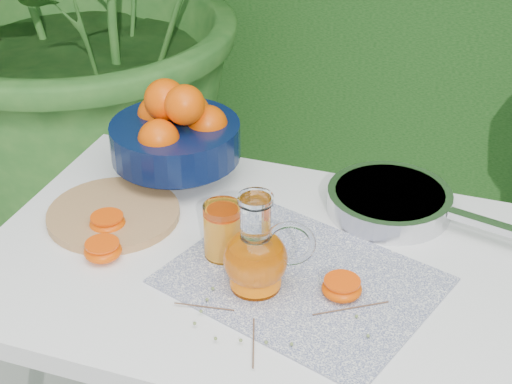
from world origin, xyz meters
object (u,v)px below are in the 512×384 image
(white_table, at_px, (253,292))
(fruit_bowl, at_px, (176,132))
(cutting_board, at_px, (114,214))
(juice_pitcher, at_px, (257,256))
(saute_pan, at_px, (391,200))

(white_table, relative_size, fruit_bowl, 3.35)
(cutting_board, relative_size, juice_pitcher, 1.43)
(juice_pitcher, bearing_deg, white_table, 114.18)
(white_table, xyz_separation_m, fruit_bowl, (-0.26, 0.24, 0.18))
(cutting_board, height_order, saute_pan, saute_pan)
(white_table, relative_size, cutting_board, 3.80)
(cutting_board, bearing_deg, fruit_bowl, 76.13)
(fruit_bowl, relative_size, saute_pan, 0.65)
(cutting_board, bearing_deg, white_table, -6.51)
(white_table, bearing_deg, juice_pitcher, -65.82)
(white_table, relative_size, saute_pan, 2.19)
(cutting_board, relative_size, saute_pan, 0.58)
(cutting_board, distance_m, saute_pan, 0.56)
(white_table, distance_m, cutting_board, 0.32)
(fruit_bowl, height_order, saute_pan, fruit_bowl)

